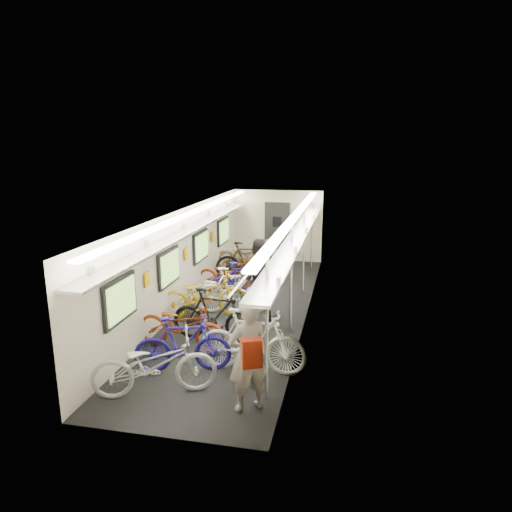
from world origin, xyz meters
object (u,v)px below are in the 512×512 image
at_px(passenger_near, 248,356).
at_px(backpack, 252,353).
at_px(passenger_mid, 259,279).
at_px(bicycle_0, 154,365).
at_px(bicycle_1, 183,345).

height_order(passenger_near, backpack, passenger_near).
bearing_deg(backpack, passenger_near, 82.74).
distance_m(passenger_near, passenger_mid, 3.67).
height_order(passenger_near, passenger_mid, passenger_mid).
relative_size(bicycle_0, passenger_mid, 1.05).
xyz_separation_m(bicycle_1, passenger_mid, (0.79, 2.72, 0.43)).
xyz_separation_m(bicycle_0, bicycle_1, (0.17, 0.80, -0.01)).
bearing_deg(backpack, bicycle_1, 110.01).
height_order(bicycle_0, passenger_mid, passenger_mid).
bearing_deg(bicycle_1, passenger_mid, -32.13).
distance_m(bicycle_0, backpack, 2.09).
relative_size(passenger_mid, backpack, 4.92).
bearing_deg(passenger_mid, backpack, 102.67).
relative_size(bicycle_1, passenger_near, 0.98).
distance_m(bicycle_0, passenger_mid, 3.67).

